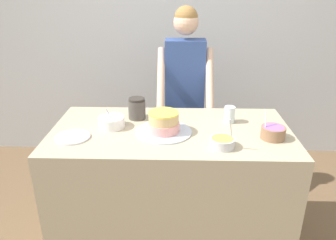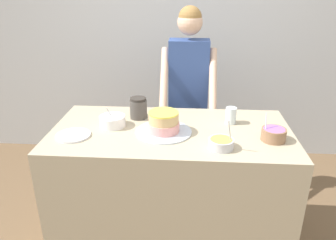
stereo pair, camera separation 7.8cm
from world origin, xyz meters
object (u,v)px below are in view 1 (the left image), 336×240
object	(u,v)px
ceramic_plate	(73,137)
stoneware_jar	(137,109)
frosting_bowl_yellow	(222,142)
drinking_glass	(229,115)
person_baker	(185,84)
cake	(164,124)
frosting_bowl_white	(112,121)
frosting_bowl_purple	(273,132)

from	to	relation	value
ceramic_plate	stoneware_jar	xyz separation A→B (m)	(0.36, 0.32, 0.07)
frosting_bowl_yellow	drinking_glass	bearing A→B (deg)	75.86
person_baker	stoneware_jar	size ratio (longest dim) A/B	11.07
cake	drinking_glass	distance (m)	0.47
ceramic_plate	stoneware_jar	world-z (taller)	stoneware_jar
frosting_bowl_white	cake	bearing A→B (deg)	-12.06
frosting_bowl_white	frosting_bowl_yellow	world-z (taller)	frosting_bowl_yellow
cake	drinking_glass	world-z (taller)	cake
frosting_bowl_yellow	drinking_glass	distance (m)	0.38
cake	frosting_bowl_purple	bearing A→B (deg)	-5.49
frosting_bowl_white	ceramic_plate	xyz separation A→B (m)	(-0.21, -0.17, -0.03)
frosting_bowl_purple	frosting_bowl_yellow	distance (m)	0.35
frosting_bowl_purple	drinking_glass	distance (m)	0.33
frosting_bowl_yellow	ceramic_plate	size ratio (longest dim) A/B	0.92
person_baker	frosting_bowl_white	size ratio (longest dim) A/B	9.66
person_baker	frosting_bowl_white	world-z (taller)	person_baker
drinking_glass	ceramic_plate	size ratio (longest dim) A/B	0.52
ceramic_plate	drinking_glass	bearing A→B (deg)	15.31
frosting_bowl_white	frosting_bowl_yellow	bearing A→B (deg)	-20.63
frosting_bowl_purple	ceramic_plate	bearing A→B (deg)	-178.57
cake	ceramic_plate	size ratio (longest dim) A/B	1.68
cake	frosting_bowl_yellow	size ratio (longest dim) A/B	1.82
ceramic_plate	frosting_bowl_yellow	bearing A→B (deg)	-5.82
frosting_bowl_purple	drinking_glass	xyz separation A→B (m)	(-0.23, 0.24, 0.01)
drinking_glass	ceramic_plate	distance (m)	1.03
person_baker	drinking_glass	world-z (taller)	person_baker
person_baker	ceramic_plate	xyz separation A→B (m)	(-0.70, -0.83, -0.10)
frosting_bowl_yellow	drinking_glass	world-z (taller)	frosting_bowl_yellow
cake	stoneware_jar	xyz separation A→B (m)	(-0.20, 0.23, 0.01)
frosting_bowl_white	stoneware_jar	xyz separation A→B (m)	(0.15, 0.15, 0.03)
drinking_glass	stoneware_jar	bearing A→B (deg)	175.38
cake	ceramic_plate	world-z (taller)	cake
person_baker	drinking_glass	size ratio (longest dim) A/B	14.67
frosting_bowl_white	ceramic_plate	bearing A→B (deg)	-141.33
person_baker	drinking_glass	bearing A→B (deg)	-62.37
person_baker	frosting_bowl_yellow	world-z (taller)	person_baker
frosting_bowl_yellow	drinking_glass	xyz separation A→B (m)	(0.09, 0.36, 0.02)
person_baker	cake	distance (m)	0.75
cake	stoneware_jar	size ratio (longest dim) A/B	2.41
frosting_bowl_white	drinking_glass	xyz separation A→B (m)	(0.79, 0.10, 0.02)
ceramic_plate	stoneware_jar	distance (m)	0.49
person_baker	frosting_bowl_yellow	distance (m)	0.95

